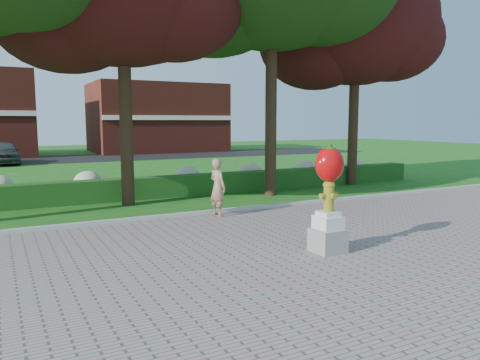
{
  "coord_description": "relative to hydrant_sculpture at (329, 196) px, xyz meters",
  "views": [
    {
      "loc": [
        -6.02,
        -10.09,
        2.9
      ],
      "look_at": [
        -0.21,
        1.0,
        1.32
      ],
      "focal_mm": 35.0,
      "sensor_mm": 36.0,
      "label": 1
    }
  ],
  "objects": [
    {
      "name": "woman",
      "position": [
        -0.45,
        4.73,
        -0.38
      ],
      "size": [
        0.54,
        0.71,
        1.75
      ],
      "primitive_type": "imported",
      "rotation": [
        0.0,
        0.0,
        1.77
      ],
      "color": "#A07C5B",
      "rests_on": "walkway"
    },
    {
      "name": "ground",
      "position": [
        -0.32,
        2.13,
        -1.29
      ],
      "size": [
        100.0,
        100.0,
        0.0
      ],
      "primitive_type": "plane",
      "color": "#1B5A16",
      "rests_on": "ground"
    },
    {
      "name": "building_right",
      "position": [
        7.68,
        36.13,
        1.91
      ],
      "size": [
        12.0,
        8.0,
        6.4
      ],
      "primitive_type": "cube",
      "color": "maroon",
      "rests_on": "ground"
    },
    {
      "name": "hydrant_sculpture",
      "position": [
        0.0,
        0.0,
        0.0
      ],
      "size": [
        0.69,
        0.64,
        2.37
      ],
      "rotation": [
        0.0,
        0.0,
        0.0
      ],
      "color": "gray",
      "rests_on": "walkway"
    },
    {
      "name": "curb",
      "position": [
        -0.32,
        5.13,
        -1.22
      ],
      "size": [
        40.0,
        0.18,
        0.15
      ],
      "primitive_type": "cube",
      "color": "#ADADA5",
      "rests_on": "ground"
    },
    {
      "name": "parked_car",
      "position": [
        -5.9,
        27.34,
        -0.48
      ],
      "size": [
        2.06,
        4.74,
        1.59
      ],
      "primitive_type": "imported",
      "rotation": [
        0.0,
        0.0,
        0.04
      ],
      "color": "#404347",
      "rests_on": "street"
    },
    {
      "name": "tree_far_right",
      "position": [
        8.08,
        8.71,
        5.67
      ],
      "size": [
        7.88,
        6.72,
        10.21
      ],
      "color": "black",
      "rests_on": "ground"
    },
    {
      "name": "street",
      "position": [
        -0.32,
        30.13,
        -1.28
      ],
      "size": [
        50.0,
        8.0,
        0.02
      ],
      "primitive_type": "cube",
      "color": "black",
      "rests_on": "ground"
    },
    {
      "name": "hydrangea_row",
      "position": [
        0.25,
        10.13,
        -0.74
      ],
      "size": [
        20.1,
        1.1,
        0.99
      ],
      "color": "#B3B78C",
      "rests_on": "ground"
    },
    {
      "name": "lawn_hedge",
      "position": [
        -0.32,
        9.13,
        -0.89
      ],
      "size": [
        24.0,
        0.7,
        0.8
      ],
      "primitive_type": "cube",
      "color": "#154B19",
      "rests_on": "ground"
    },
    {
      "name": "walkway",
      "position": [
        -0.32,
        -1.87,
        -1.27
      ],
      "size": [
        40.0,
        14.0,
        0.04
      ],
      "primitive_type": "cube",
      "color": "gray",
      "rests_on": "ground"
    }
  ]
}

